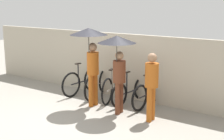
{
  "coord_description": "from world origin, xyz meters",
  "views": [
    {
      "loc": [
        4.91,
        -5.42,
        2.81
      ],
      "look_at": [
        0.26,
        1.33,
        1.0
      ],
      "focal_mm": 50.0,
      "sensor_mm": 36.0,
      "label": 1
    }
  ],
  "objects": [
    {
      "name": "parked_bicycle_1",
      "position": [
        -0.57,
        1.79,
        0.39
      ],
      "size": [
        0.52,
        1.7,
        1.08
      ],
      "rotation": [
        0.0,
        0.0,
        1.77
      ],
      "color": "black",
      "rests_on": "ground"
    },
    {
      "name": "parked_bicycle_3",
      "position": [
        0.57,
        1.8,
        0.35
      ],
      "size": [
        0.44,
        1.69,
        1.09
      ],
      "rotation": [
        0.0,
        0.0,
        1.46
      ],
      "color": "black",
      "rests_on": "ground"
    },
    {
      "name": "parked_bicycle_0",
      "position": [
        -1.15,
        1.75,
        0.4
      ],
      "size": [
        0.44,
        1.72,
        1.11
      ],
      "rotation": [
        0.0,
        0.0,
        1.51
      ],
      "color": "black",
      "rests_on": "ground"
    },
    {
      "name": "ground_plane",
      "position": [
        0.0,
        0.0,
        0.0
      ],
      "size": [
        30.0,
        30.0,
        0.0
      ],
      "primitive_type": "plane",
      "color": "gray"
    },
    {
      "name": "back_wall",
      "position": [
        0.0,
        2.18,
        0.95
      ],
      "size": [
        10.8,
        0.12,
        1.9
      ],
      "color": "#B2A893",
      "rests_on": "ground"
    },
    {
      "name": "pedestrian_center",
      "position": [
        0.76,
        0.85,
        1.55
      ],
      "size": [
        0.94,
        0.94,
        2.01
      ],
      "rotation": [
        0.0,
        0.0,
        3.25
      ],
      "color": "brown",
      "rests_on": "ground"
    },
    {
      "name": "parked_bicycle_4",
      "position": [
        1.15,
        1.85,
        0.37
      ],
      "size": [
        0.44,
        1.69,
        1.04
      ],
      "rotation": [
        0.0,
        0.0,
        1.5
      ],
      "color": "black",
      "rests_on": "ground"
    },
    {
      "name": "parked_bicycle_2",
      "position": [
        -0.0,
        1.79,
        0.4
      ],
      "size": [
        0.55,
        1.72,
        1.07
      ],
      "rotation": [
        0.0,
        0.0,
        1.8
      ],
      "color": "black",
      "rests_on": "ground"
    },
    {
      "name": "pedestrian_leading",
      "position": [
        -0.16,
        0.94,
        1.67
      ],
      "size": [
        0.98,
        0.98,
        2.14
      ],
      "rotation": [
        0.0,
        0.0,
        3.03
      ],
      "color": "#B25619",
      "rests_on": "ground"
    },
    {
      "name": "pedestrian_trailing",
      "position": [
        1.66,
        0.94,
        0.96
      ],
      "size": [
        0.32,
        0.32,
        1.65
      ],
      "rotation": [
        0.0,
        0.0,
        3.19
      ],
      "color": "#B25619",
      "rests_on": "ground"
    }
  ]
}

